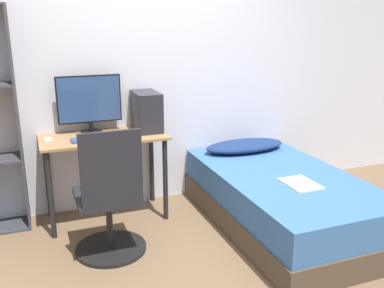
{
  "coord_description": "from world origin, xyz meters",
  "views": [
    {
      "loc": [
        -0.98,
        -2.53,
        1.76
      ],
      "look_at": [
        0.26,
        0.68,
        0.75
      ],
      "focal_mm": 40.0,
      "sensor_mm": 36.0,
      "label": 1
    }
  ],
  "objects_px": {
    "bed": "(282,200)",
    "pc_tower": "(147,111)",
    "keyboard": "(92,139)",
    "office_chair": "(110,208)",
    "monitor": "(89,102)"
  },
  "relations": [
    {
      "from": "bed",
      "to": "pc_tower",
      "type": "bearing_deg",
      "value": 142.52
    },
    {
      "from": "keyboard",
      "to": "pc_tower",
      "type": "height_order",
      "value": "pc_tower"
    },
    {
      "from": "bed",
      "to": "keyboard",
      "type": "distance_m",
      "value": 1.72
    },
    {
      "from": "office_chair",
      "to": "bed",
      "type": "bearing_deg",
      "value": -1.44
    },
    {
      "from": "office_chair",
      "to": "keyboard",
      "type": "relative_size",
      "value": 2.94
    },
    {
      "from": "office_chair",
      "to": "pc_tower",
      "type": "xyz_separation_m",
      "value": [
        0.5,
        0.72,
        0.56
      ]
    },
    {
      "from": "bed",
      "to": "pc_tower",
      "type": "relative_size",
      "value": 5.11
    },
    {
      "from": "pc_tower",
      "to": "monitor",
      "type": "bearing_deg",
      "value": 168.05
    },
    {
      "from": "office_chair",
      "to": "monitor",
      "type": "bearing_deg",
      "value": 89.38
    },
    {
      "from": "monitor",
      "to": "keyboard",
      "type": "distance_m",
      "value": 0.39
    },
    {
      "from": "bed",
      "to": "office_chair",
      "type": "bearing_deg",
      "value": 178.56
    },
    {
      "from": "keyboard",
      "to": "pc_tower",
      "type": "relative_size",
      "value": 0.92
    },
    {
      "from": "keyboard",
      "to": "pc_tower",
      "type": "distance_m",
      "value": 0.58
    },
    {
      "from": "pc_tower",
      "to": "bed",
      "type": "bearing_deg",
      "value": -37.48
    },
    {
      "from": "office_chair",
      "to": "pc_tower",
      "type": "distance_m",
      "value": 1.04
    }
  ]
}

